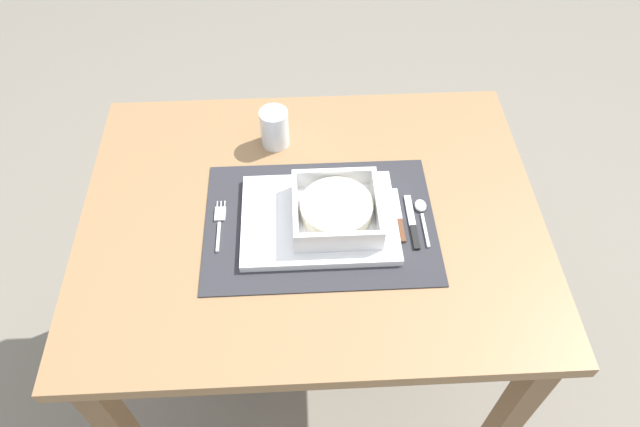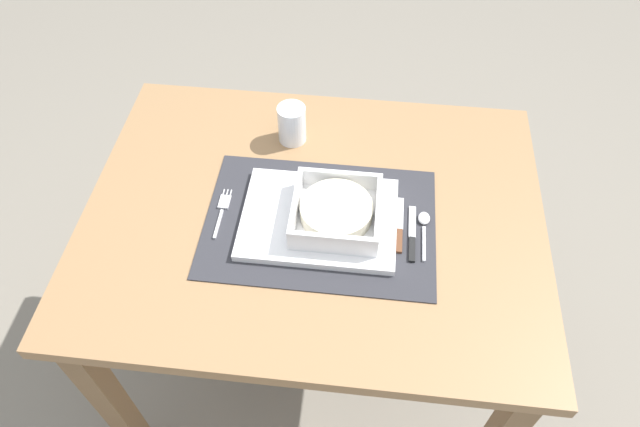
{
  "view_description": "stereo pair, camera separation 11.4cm",
  "coord_description": "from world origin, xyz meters",
  "px_view_note": "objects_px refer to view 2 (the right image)",
  "views": [
    {
      "loc": [
        -0.02,
        -0.74,
        1.66
      ],
      "look_at": [
        0.02,
        -0.03,
        0.77
      ],
      "focal_mm": 32.22,
      "sensor_mm": 36.0,
      "label": 1
    },
    {
      "loc": [
        0.1,
        -0.74,
        1.66
      ],
      "look_at": [
        0.02,
        -0.03,
        0.77
      ],
      "focal_mm": 32.22,
      "sensor_mm": 36.0,
      "label": 2
    }
  ],
  "objects_px": {
    "dining_table": "(314,243)",
    "drinking_glass": "(292,125)",
    "bread_knife": "(400,228)",
    "fork": "(222,209)",
    "spoon": "(424,225)",
    "butter_knife": "(412,237)",
    "porridge_bowl": "(336,212)"
  },
  "relations": [
    {
      "from": "dining_table",
      "to": "drinking_glass",
      "type": "bearing_deg",
      "value": 109.25
    },
    {
      "from": "bread_knife",
      "to": "fork",
      "type": "bearing_deg",
      "value": -178.74
    },
    {
      "from": "spoon",
      "to": "butter_knife",
      "type": "relative_size",
      "value": 0.84
    },
    {
      "from": "fork",
      "to": "drinking_glass",
      "type": "distance_m",
      "value": 0.26
    },
    {
      "from": "fork",
      "to": "butter_knife",
      "type": "distance_m",
      "value": 0.39
    },
    {
      "from": "butter_knife",
      "to": "fork",
      "type": "bearing_deg",
      "value": 177.48
    },
    {
      "from": "porridge_bowl",
      "to": "butter_knife",
      "type": "bearing_deg",
      "value": -6.84
    },
    {
      "from": "dining_table",
      "to": "porridge_bowl",
      "type": "relative_size",
      "value": 5.51
    },
    {
      "from": "fork",
      "to": "bread_knife",
      "type": "height_order",
      "value": "bread_knife"
    },
    {
      "from": "dining_table",
      "to": "fork",
      "type": "height_order",
      "value": "fork"
    },
    {
      "from": "porridge_bowl",
      "to": "bread_knife",
      "type": "distance_m",
      "value": 0.13
    },
    {
      "from": "dining_table",
      "to": "spoon",
      "type": "xyz_separation_m",
      "value": [
        0.23,
        -0.02,
        0.12
      ]
    },
    {
      "from": "bread_knife",
      "to": "spoon",
      "type": "bearing_deg",
      "value": 16.9
    },
    {
      "from": "spoon",
      "to": "drinking_glass",
      "type": "height_order",
      "value": "drinking_glass"
    },
    {
      "from": "dining_table",
      "to": "fork",
      "type": "relative_size",
      "value": 7.36
    },
    {
      "from": "drinking_glass",
      "to": "porridge_bowl",
      "type": "bearing_deg",
      "value": -62.86
    },
    {
      "from": "porridge_bowl",
      "to": "drinking_glass",
      "type": "height_order",
      "value": "drinking_glass"
    },
    {
      "from": "porridge_bowl",
      "to": "butter_knife",
      "type": "xyz_separation_m",
      "value": [
        0.15,
        -0.02,
        -0.03
      ]
    },
    {
      "from": "fork",
      "to": "bread_knife",
      "type": "distance_m",
      "value": 0.36
    },
    {
      "from": "spoon",
      "to": "butter_knife",
      "type": "height_order",
      "value": "spoon"
    },
    {
      "from": "butter_knife",
      "to": "bread_knife",
      "type": "relative_size",
      "value": 0.99
    },
    {
      "from": "fork",
      "to": "spoon",
      "type": "height_order",
      "value": "spoon"
    },
    {
      "from": "fork",
      "to": "spoon",
      "type": "relative_size",
      "value": 1.11
    },
    {
      "from": "bread_knife",
      "to": "drinking_glass",
      "type": "distance_m",
      "value": 0.35
    },
    {
      "from": "dining_table",
      "to": "porridge_bowl",
      "type": "height_order",
      "value": "porridge_bowl"
    },
    {
      "from": "fork",
      "to": "spoon",
      "type": "xyz_separation_m",
      "value": [
        0.41,
        0.0,
        0.0
      ]
    },
    {
      "from": "porridge_bowl",
      "to": "fork",
      "type": "height_order",
      "value": "porridge_bowl"
    },
    {
      "from": "butter_knife",
      "to": "bread_knife",
      "type": "distance_m",
      "value": 0.03
    },
    {
      "from": "porridge_bowl",
      "to": "butter_knife",
      "type": "distance_m",
      "value": 0.16
    },
    {
      "from": "porridge_bowl",
      "to": "drinking_glass",
      "type": "bearing_deg",
      "value": 117.14
    },
    {
      "from": "porridge_bowl",
      "to": "drinking_glass",
      "type": "xyz_separation_m",
      "value": [
        -0.12,
        0.24,
        0.0
      ]
    },
    {
      "from": "butter_knife",
      "to": "bread_knife",
      "type": "height_order",
      "value": "same"
    }
  ]
}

